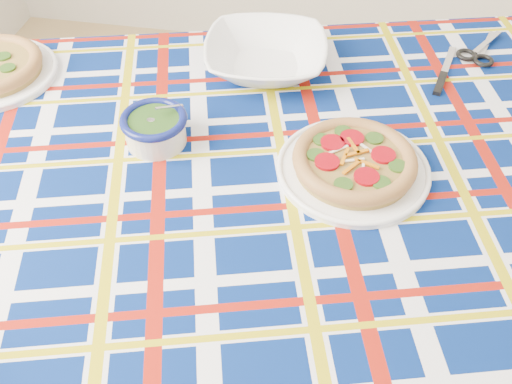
% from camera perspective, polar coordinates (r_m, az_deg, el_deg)
% --- Properties ---
extents(dining_table, '(1.78, 1.37, 0.74)m').
position_cam_1_polar(dining_table, '(1.12, -1.22, -0.64)').
color(dining_table, brown).
rests_on(dining_table, floor).
extents(tablecloth, '(1.82, 1.41, 0.10)m').
position_cam_1_polar(tablecloth, '(1.10, -1.24, 0.23)').
color(tablecloth, '#051B59').
rests_on(tablecloth, dining_table).
extents(main_focaccia_plate, '(0.34, 0.34, 0.06)m').
position_cam_1_polar(main_focaccia_plate, '(1.05, 9.81, 3.09)').
color(main_focaccia_plate, olive).
rests_on(main_focaccia_plate, tablecloth).
extents(pesto_bowl, '(0.15, 0.15, 0.08)m').
position_cam_1_polar(pesto_bowl, '(1.11, -10.10, 6.48)').
color(pesto_bowl, '#18360E').
rests_on(pesto_bowl, tablecloth).
extents(serving_bowl, '(0.30, 0.30, 0.07)m').
position_cam_1_polar(serving_bowl, '(1.30, 0.99, 13.45)').
color(serving_bowl, white).
rests_on(serving_bowl, tablecloth).
extents(table_knife, '(0.07, 0.21, 0.01)m').
position_cam_1_polar(table_knife, '(1.41, 18.66, 12.29)').
color(table_knife, silver).
rests_on(table_knife, tablecloth).
extents(kitchen_scissors, '(0.17, 0.21, 0.02)m').
position_cam_1_polar(kitchen_scissors, '(1.50, 22.07, 13.63)').
color(kitchen_scissors, silver).
rests_on(kitchen_scissors, tablecloth).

